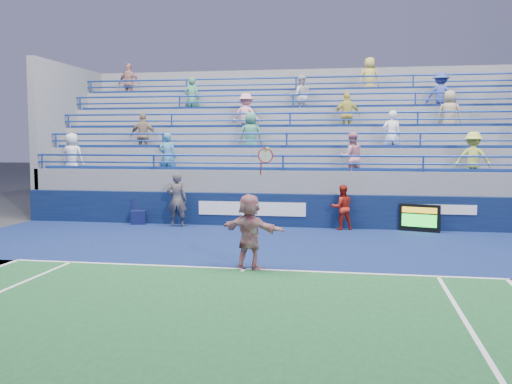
% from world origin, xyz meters
% --- Properties ---
extents(ground, '(120.00, 120.00, 0.00)m').
position_xyz_m(ground, '(0.00, 0.00, 0.00)').
color(ground, '#333538').
extents(sponsor_wall, '(18.00, 0.32, 1.10)m').
position_xyz_m(sponsor_wall, '(0.00, 6.50, 0.55)').
color(sponsor_wall, '#0A1538').
rests_on(sponsor_wall, ground).
extents(bleacher_stand, '(18.00, 5.60, 6.13)m').
position_xyz_m(bleacher_stand, '(0.00, 10.27, 1.55)').
color(bleacher_stand, slate).
rests_on(bleacher_stand, ground).
extents(serve_speed_board, '(1.24, 0.49, 0.87)m').
position_xyz_m(serve_speed_board, '(4.37, 6.15, 0.44)').
color(serve_speed_board, black).
rests_on(serve_speed_board, ground).
extents(judge_chair, '(0.60, 0.61, 0.85)m').
position_xyz_m(judge_chair, '(-4.90, 6.22, 0.27)').
color(judge_chair, '#0C113C').
rests_on(judge_chair, ground).
extents(tennis_player, '(1.62, 1.05, 2.69)m').
position_xyz_m(tennis_player, '(0.11, 0.09, 0.84)').
color(tennis_player, silver).
rests_on(tennis_player, ground).
extents(line_judge, '(0.72, 0.53, 1.80)m').
position_xyz_m(line_judge, '(-3.43, 5.90, 0.90)').
color(line_judge, '#121533').
rests_on(line_judge, ground).
extents(ball_girl, '(0.83, 0.73, 1.44)m').
position_xyz_m(ball_girl, '(1.97, 6.17, 0.72)').
color(ball_girl, '#A51F12').
rests_on(ball_girl, ground).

